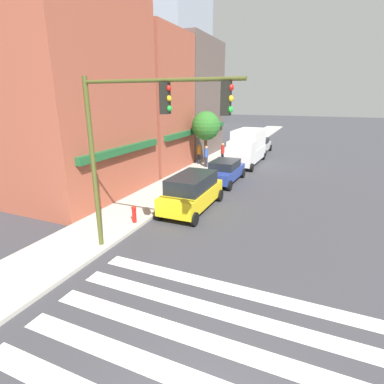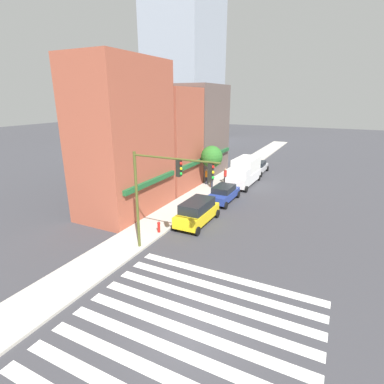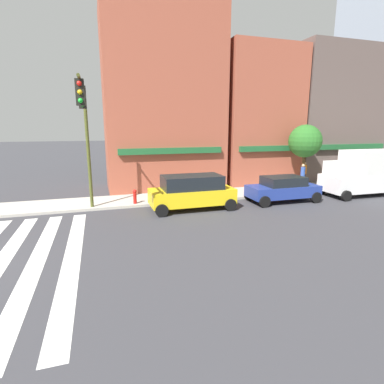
{
  "view_description": "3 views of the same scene",
  "coord_description": "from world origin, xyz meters",
  "px_view_note": "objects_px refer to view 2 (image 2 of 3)",
  "views": [
    {
      "loc": [
        -3.36,
        -1.28,
        5.86
      ],
      "look_at": [
        10.64,
        4.7,
        1.0
      ],
      "focal_mm": 28.0,
      "sensor_mm": 36.0,
      "label": 1
    },
    {
      "loc": [
        -9.34,
        -4.8,
        9.68
      ],
      "look_at": [
        12.33,
        6.0,
        2.0
      ],
      "focal_mm": 28.0,
      "sensor_mm": 36.0,
      "label": 2
    },
    {
      "loc": [
        5.72,
        -10.94,
        4.54
      ],
      "look_at": [
        10.64,
        4.7,
        1.0
      ],
      "focal_mm": 28.0,
      "sensor_mm": 36.0,
      "label": 3
    }
  ],
  "objects_px": {
    "pedestrian_blue_shirt": "(212,179)",
    "sedan_blue": "(224,193)",
    "pedestrian_red_jacket": "(225,176)",
    "suv_yellow": "(197,212)",
    "box_truck_white": "(245,171)",
    "fire_hydrant": "(159,226)",
    "traffic_signal": "(164,184)",
    "sedan_silver": "(258,167)",
    "street_tree": "(212,157)",
    "pedestrian_orange_vest": "(207,176)"
  },
  "relations": [
    {
      "from": "pedestrian_blue_shirt",
      "to": "fire_hydrant",
      "type": "bearing_deg",
      "value": -81.35
    },
    {
      "from": "traffic_signal",
      "to": "sedan_silver",
      "type": "distance_m",
      "value": 24.44
    },
    {
      "from": "sedan_silver",
      "to": "fire_hydrant",
      "type": "relative_size",
      "value": 5.27
    },
    {
      "from": "suv_yellow",
      "to": "pedestrian_blue_shirt",
      "type": "relative_size",
      "value": 2.66
    },
    {
      "from": "street_tree",
      "to": "fire_hydrant",
      "type": "bearing_deg",
      "value": -174.95
    },
    {
      "from": "sedan_silver",
      "to": "fire_hydrant",
      "type": "distance_m",
      "value": 21.78
    },
    {
      "from": "sedan_blue",
      "to": "pedestrian_red_jacket",
      "type": "xyz_separation_m",
      "value": [
        5.64,
        1.95,
        0.23
      ]
    },
    {
      "from": "sedan_blue",
      "to": "fire_hydrant",
      "type": "distance_m",
      "value": 9.06
    },
    {
      "from": "traffic_signal",
      "to": "fire_hydrant",
      "type": "relative_size",
      "value": 7.76
    },
    {
      "from": "pedestrian_blue_shirt",
      "to": "street_tree",
      "type": "xyz_separation_m",
      "value": [
        0.05,
        0.08,
        2.48
      ]
    },
    {
      "from": "pedestrian_red_jacket",
      "to": "fire_hydrant",
      "type": "bearing_deg",
      "value": 106.09
    },
    {
      "from": "traffic_signal",
      "to": "pedestrian_blue_shirt",
      "type": "distance_m",
      "value": 15.57
    },
    {
      "from": "suv_yellow",
      "to": "box_truck_white",
      "type": "bearing_deg",
      "value": 0.24
    },
    {
      "from": "suv_yellow",
      "to": "street_tree",
      "type": "height_order",
      "value": "street_tree"
    },
    {
      "from": "pedestrian_red_jacket",
      "to": "pedestrian_orange_vest",
      "type": "relative_size",
      "value": 1.0
    },
    {
      "from": "traffic_signal",
      "to": "pedestrian_red_jacket",
      "type": "height_order",
      "value": "traffic_signal"
    },
    {
      "from": "street_tree",
      "to": "sedan_blue",
      "type": "bearing_deg",
      "value": -141.75
    },
    {
      "from": "pedestrian_blue_shirt",
      "to": "fire_hydrant",
      "type": "relative_size",
      "value": 2.1
    },
    {
      "from": "pedestrian_red_jacket",
      "to": "street_tree",
      "type": "bearing_deg",
      "value": 82.86
    },
    {
      "from": "pedestrian_blue_shirt",
      "to": "fire_hydrant",
      "type": "xyz_separation_m",
      "value": [
        -12.4,
        -1.02,
        -0.46
      ]
    },
    {
      "from": "suv_yellow",
      "to": "sedan_silver",
      "type": "xyz_separation_m",
      "value": [
        18.72,
        -0.0,
        -0.19
      ]
    },
    {
      "from": "suv_yellow",
      "to": "fire_hydrant",
      "type": "relative_size",
      "value": 5.59
    },
    {
      "from": "sedan_silver",
      "to": "pedestrian_blue_shirt",
      "type": "height_order",
      "value": "pedestrian_blue_shirt"
    },
    {
      "from": "sedan_blue",
      "to": "pedestrian_blue_shirt",
      "type": "height_order",
      "value": "pedestrian_blue_shirt"
    },
    {
      "from": "pedestrian_red_jacket",
      "to": "street_tree",
      "type": "height_order",
      "value": "street_tree"
    },
    {
      "from": "box_truck_white",
      "to": "street_tree",
      "type": "xyz_separation_m",
      "value": [
        -3.14,
        2.8,
        1.97
      ]
    },
    {
      "from": "sedan_blue",
      "to": "sedan_silver",
      "type": "height_order",
      "value": "same"
    },
    {
      "from": "fire_hydrant",
      "to": "traffic_signal",
      "type": "bearing_deg",
      "value": -139.63
    },
    {
      "from": "sedan_blue",
      "to": "pedestrian_blue_shirt",
      "type": "distance_m",
      "value": 4.44
    },
    {
      "from": "traffic_signal",
      "to": "street_tree",
      "type": "relative_size",
      "value": 1.42
    },
    {
      "from": "sedan_silver",
      "to": "street_tree",
      "type": "height_order",
      "value": "street_tree"
    },
    {
      "from": "traffic_signal",
      "to": "sedan_blue",
      "type": "relative_size",
      "value": 1.48
    },
    {
      "from": "traffic_signal",
      "to": "pedestrian_red_jacket",
      "type": "distance_m",
      "value": 17.49
    },
    {
      "from": "suv_yellow",
      "to": "pedestrian_orange_vest",
      "type": "bearing_deg",
      "value": 20.23
    },
    {
      "from": "suv_yellow",
      "to": "pedestrian_red_jacket",
      "type": "height_order",
      "value": "suv_yellow"
    },
    {
      "from": "box_truck_white",
      "to": "pedestrian_red_jacket",
      "type": "relative_size",
      "value": 3.54
    },
    {
      "from": "box_truck_white",
      "to": "pedestrian_red_jacket",
      "type": "height_order",
      "value": "box_truck_white"
    },
    {
      "from": "pedestrian_red_jacket",
      "to": "pedestrian_blue_shirt",
      "type": "distance_m",
      "value": 2.27
    },
    {
      "from": "box_truck_white",
      "to": "street_tree",
      "type": "distance_m",
      "value": 4.64
    },
    {
      "from": "traffic_signal",
      "to": "sedan_blue",
      "type": "height_order",
      "value": "traffic_signal"
    },
    {
      "from": "sedan_silver",
      "to": "pedestrian_blue_shirt",
      "type": "bearing_deg",
      "value": 162.61
    },
    {
      "from": "box_truck_white",
      "to": "fire_hydrant",
      "type": "distance_m",
      "value": 15.71
    },
    {
      "from": "box_truck_white",
      "to": "pedestrian_red_jacket",
      "type": "distance_m",
      "value": 2.27
    },
    {
      "from": "sedan_blue",
      "to": "street_tree",
      "type": "distance_m",
      "value": 5.27
    },
    {
      "from": "sedan_blue",
      "to": "pedestrian_red_jacket",
      "type": "bearing_deg",
      "value": 19.54
    },
    {
      "from": "street_tree",
      "to": "pedestrian_red_jacket",
      "type": "bearing_deg",
      "value": -22.26
    },
    {
      "from": "pedestrian_blue_shirt",
      "to": "sedan_blue",
      "type": "bearing_deg",
      "value": -48.28
    },
    {
      "from": "sedan_silver",
      "to": "pedestrian_red_jacket",
      "type": "bearing_deg",
      "value": 163.7
    },
    {
      "from": "box_truck_white",
      "to": "pedestrian_red_jacket",
      "type": "xyz_separation_m",
      "value": [
        -1.05,
        1.95,
        -0.51
      ]
    },
    {
      "from": "street_tree",
      "to": "pedestrian_blue_shirt",
      "type": "bearing_deg",
      "value": -118.62
    }
  ]
}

